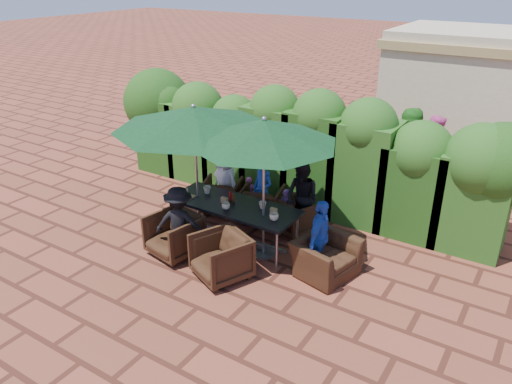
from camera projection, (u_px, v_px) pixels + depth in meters
The scene contains 31 objects.
ground at pixel (232, 248), 8.88m from camera, with size 80.00×80.00×0.00m, color brown.
dining_table at pixel (234, 208), 8.80m from camera, with size 2.38×0.90×0.75m.
umbrella_left at pixel (194, 118), 8.48m from camera, with size 2.81×2.81×2.46m.
umbrella_right at pixel (264, 132), 7.79m from camera, with size 2.39×2.39×2.46m.
chair_far_left at pixel (222, 194), 10.07m from camera, with size 0.73×0.68×0.75m, color black.
chair_far_mid at pixel (262, 202), 9.68m from camera, with size 0.75×0.71×0.78m, color black.
chair_far_right at pixel (297, 214), 9.32m from camera, with size 0.68×0.64×0.70m, color black.
chair_near_left at pixel (174, 233), 8.53m from camera, with size 0.79×0.74×0.81m, color black.
chair_near_right at pixel (221, 255), 7.89m from camera, with size 0.79×0.74×0.82m, color black.
chair_end_right at pixel (326, 252), 7.96m from camera, with size 0.95×0.62×0.83m, color black.
adult_far_left at pixel (226, 182), 9.91m from camera, with size 0.65×0.39×1.32m, color white.
adult_far_mid at pixel (263, 191), 9.52m from camera, with size 0.47×0.39×1.32m, color blue.
adult_far_right at pixel (302, 199), 9.09m from camera, with size 0.67×0.41×1.41m, color black.
adult_near_left at pixel (179, 223), 8.35m from camera, with size 0.83×0.38×1.30m, color black.
adult_end_right at pixel (320, 238), 7.92m from camera, with size 0.75×0.38×1.28m, color blue.
child_left at pixel (249, 195), 10.02m from camera, with size 0.27×0.22×0.75m, color #E952A6.
child_right at pixel (286, 209), 9.39m from camera, with size 0.28×0.23×0.79m, color #754597.
pedestrian_a at pixel (409, 148), 10.97m from camera, with size 1.71×0.61×1.83m, color #2C7F22.
pedestrian_b at pixel (431, 153), 10.86m from camera, with size 0.82×0.50×1.71m, color #E952A6.
pedestrian_c at pixel (481, 170), 10.15m from camera, with size 1.00×0.46×1.56m, color gray.
cup_a at pixel (184, 192), 9.12m from camera, with size 0.14×0.14×0.11m, color beige.
cup_b at pixel (207, 190), 9.17m from camera, with size 0.14×0.14×0.13m, color beige.
cup_c at pixel (226, 206), 8.58m from camera, with size 0.15×0.15×0.12m, color beige.
cup_d at pixel (263, 205), 8.60m from camera, with size 0.13×0.13×0.12m, color beige.
cup_e at pixel (274, 217), 8.21m from camera, with size 0.15×0.15×0.12m, color beige.
ketchup_bottle at pixel (230, 196), 8.88m from camera, with size 0.04×0.04×0.17m, color #B20C0A.
sauce_bottle at pixel (233, 198), 8.82m from camera, with size 0.04×0.04×0.17m, color #4C230C.
serving_tray at pixel (185, 196), 9.06m from camera, with size 0.35×0.25×0.02m, color #A27C4E.
number_block_left at pixel (224, 200), 8.82m from camera, with size 0.12×0.06×0.10m, color tan.
number_block_right at pixel (274, 211), 8.43m from camera, with size 0.12×0.06×0.10m, color tan.
hedge_wall at pixel (293, 141), 10.14m from camera, with size 9.10×1.60×2.47m.
Camera 1 is at (4.48, -6.23, 4.59)m, focal length 35.00 mm.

